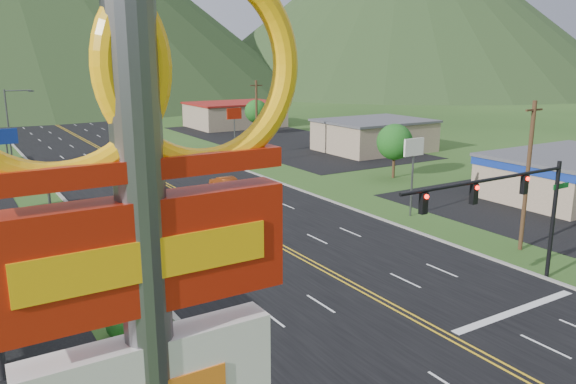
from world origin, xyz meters
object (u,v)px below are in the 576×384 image
traffic_signal (511,199)px  streetlight_west (11,122)px  car_dark_mid (144,189)px  car_red_far (225,184)px  pylon_sign (149,337)px

traffic_signal → streetlight_west: 58.88m
car_dark_mid → car_red_far: car_dark_mid is taller
pylon_sign → traffic_signal: pylon_sign is taller
streetlight_west → pylon_sign: bearing=-94.5°
traffic_signal → car_dark_mid: 33.60m
car_dark_mid → car_red_far: (7.53, -1.58, -0.10)m
traffic_signal → car_red_far: bearing=94.8°
streetlight_west → car_red_far: bearing=-58.8°
streetlight_west → car_dark_mid: size_ratio=1.66×
traffic_signal → streetlight_west: streetlight_west is taller
pylon_sign → streetlight_west: (5.32, 68.00, -4.12)m
traffic_signal → car_dark_mid: size_ratio=2.41×
streetlight_west → car_dark_mid: streetlight_west is taller
pylon_sign → car_dark_mid: pylon_sign is taller
pylon_sign → car_red_far: size_ratio=3.33×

